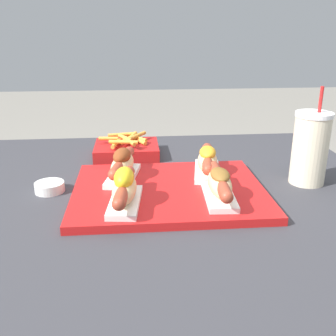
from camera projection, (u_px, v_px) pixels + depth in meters
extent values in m
cube|color=#333338|center=(146.00, 323.00, 0.99)|extent=(1.19, 1.06, 0.68)
cube|color=red|center=(169.00, 191.00, 0.90)|extent=(0.43, 0.34, 0.02)
cube|color=white|center=(125.00, 202.00, 0.81)|extent=(0.08, 0.16, 0.01)
ellipsoid|color=#E5C184|center=(125.00, 189.00, 0.80)|extent=(0.06, 0.14, 0.04)
cylinder|color=#9E3D28|center=(124.00, 186.00, 0.80)|extent=(0.04, 0.17, 0.03)
sphere|color=#9E3D28|center=(119.00, 204.00, 0.72)|extent=(0.03, 0.03, 0.03)
sphere|color=#9E3D28|center=(129.00, 172.00, 0.88)|extent=(0.03, 0.03, 0.03)
ellipsoid|color=yellow|center=(124.00, 178.00, 0.79)|extent=(0.05, 0.08, 0.04)
cube|color=white|center=(219.00, 196.00, 0.84)|extent=(0.07, 0.15, 0.01)
ellipsoid|color=#E5C184|center=(220.00, 184.00, 0.83)|extent=(0.06, 0.14, 0.04)
cylinder|color=#9E3D28|center=(220.00, 180.00, 0.83)|extent=(0.04, 0.17, 0.03)
sphere|color=#9E3D28|center=(227.00, 197.00, 0.75)|extent=(0.03, 0.03, 0.03)
sphere|color=#9E3D28|center=(214.00, 167.00, 0.91)|extent=(0.03, 0.03, 0.03)
ellipsoid|color=brown|center=(220.00, 175.00, 0.82)|extent=(0.04, 0.08, 0.02)
cube|color=white|center=(123.00, 176.00, 0.95)|extent=(0.09, 0.16, 0.01)
ellipsoid|color=#E5C184|center=(122.00, 165.00, 0.94)|extent=(0.07, 0.14, 0.04)
cylinder|color=#9E3D28|center=(122.00, 162.00, 0.94)|extent=(0.06, 0.17, 0.03)
sphere|color=#9E3D28|center=(114.00, 175.00, 0.86)|extent=(0.03, 0.03, 0.03)
sphere|color=#9E3D28|center=(130.00, 151.00, 1.02)|extent=(0.03, 0.03, 0.03)
ellipsoid|color=brown|center=(122.00, 156.00, 0.93)|extent=(0.05, 0.08, 0.03)
cube|color=white|center=(207.00, 171.00, 0.98)|extent=(0.08, 0.16, 0.01)
ellipsoid|color=#E5C184|center=(207.00, 161.00, 0.97)|extent=(0.07, 0.14, 0.04)
cylinder|color=#9E3D28|center=(207.00, 158.00, 0.97)|extent=(0.05, 0.17, 0.03)
sphere|color=#9E3D28|center=(208.00, 170.00, 0.89)|extent=(0.03, 0.03, 0.03)
sphere|color=#9E3D28|center=(207.00, 148.00, 1.05)|extent=(0.03, 0.03, 0.03)
ellipsoid|color=gold|center=(208.00, 152.00, 0.96)|extent=(0.05, 0.08, 0.03)
cylinder|color=silver|center=(50.00, 187.00, 0.92)|extent=(0.07, 0.07, 0.02)
cylinder|color=red|center=(49.00, 184.00, 0.91)|extent=(0.06, 0.06, 0.01)
cylinder|color=beige|center=(310.00, 150.00, 0.95)|extent=(0.08, 0.08, 0.17)
cylinder|color=white|center=(315.00, 114.00, 0.92)|extent=(0.09, 0.09, 0.01)
cylinder|color=red|center=(321.00, 99.00, 0.90)|extent=(0.01, 0.01, 0.06)
cube|color=#B21919|center=(127.00, 150.00, 1.17)|extent=(0.19, 0.15, 0.03)
cylinder|color=gold|center=(137.00, 136.00, 1.18)|extent=(0.06, 0.08, 0.01)
cylinder|color=gold|center=(129.00, 141.00, 1.13)|extent=(0.04, 0.08, 0.01)
cylinder|color=gold|center=(125.00, 138.00, 1.16)|extent=(0.04, 0.06, 0.01)
cylinder|color=gold|center=(116.00, 144.00, 1.13)|extent=(0.03, 0.08, 0.01)
cylinder|color=gold|center=(108.00, 139.00, 1.16)|extent=(0.06, 0.02, 0.01)
cylinder|color=gold|center=(124.00, 138.00, 1.17)|extent=(0.04, 0.05, 0.01)
cylinder|color=gold|center=(124.00, 141.00, 1.16)|extent=(0.07, 0.05, 0.01)
cylinder|color=gold|center=(128.00, 139.00, 1.17)|extent=(0.04, 0.08, 0.01)
cylinder|color=gold|center=(132.00, 137.00, 1.18)|extent=(0.03, 0.08, 0.01)
cylinder|color=gold|center=(137.00, 138.00, 1.19)|extent=(0.06, 0.07, 0.01)
cylinder|color=gold|center=(122.00, 135.00, 1.19)|extent=(0.08, 0.03, 0.01)
cylinder|color=gold|center=(123.00, 142.00, 1.11)|extent=(0.08, 0.02, 0.01)
cylinder|color=gold|center=(140.00, 141.00, 1.17)|extent=(0.04, 0.07, 0.01)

